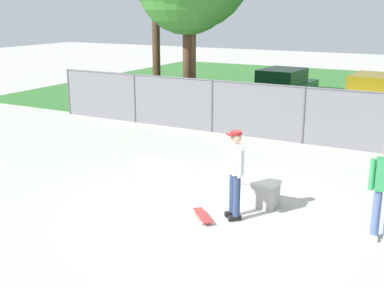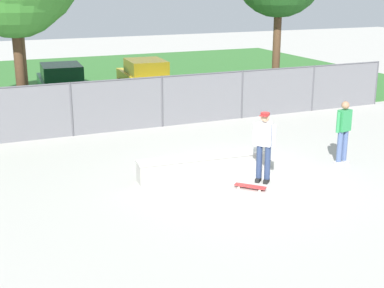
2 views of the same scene
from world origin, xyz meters
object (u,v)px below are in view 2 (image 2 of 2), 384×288
object	(u,v)px
bystander	(344,130)
car_green	(62,83)
car_yellow	(146,78)
skateboard	(250,186)
skateboarder	(264,144)
concrete_ledge	(204,166)

from	to	relation	value
bystander	car_green	bearing A→B (deg)	116.37
car_yellow	bystander	distance (m)	11.67
skateboard	car_yellow	xyz separation A→B (m)	(1.38, 12.22, 0.77)
car_yellow	skateboarder	bearing A→B (deg)	-93.96
skateboarder	car_yellow	world-z (taller)	skateboarder
skateboarder	bystander	distance (m)	2.81
skateboard	car_green	world-z (taller)	car_green
concrete_ledge	bystander	size ratio (longest dim) A/B	2.02
car_yellow	bystander	world-z (taller)	bystander
concrete_ledge	skateboard	distance (m)	1.49
skateboarder	skateboard	distance (m)	1.16
skateboarder	skateboard	xyz separation A→B (m)	(-0.55, -0.33, -0.96)
car_green	bystander	world-z (taller)	bystander
skateboarder	car_green	bearing A→B (deg)	103.82
skateboard	bystander	distance (m)	3.54
concrete_ledge	car_green	world-z (taller)	car_green
concrete_ledge	car_yellow	distance (m)	11.09
skateboard	car_yellow	size ratio (longest dim) A/B	0.17
skateboarder	skateboard	size ratio (longest dim) A/B	2.55
skateboarder	bystander	bearing A→B (deg)	7.80
concrete_ledge	car_green	xyz separation A→B (m)	(-1.72, 10.92, 0.55)
car_green	bystander	bearing A→B (deg)	-63.63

